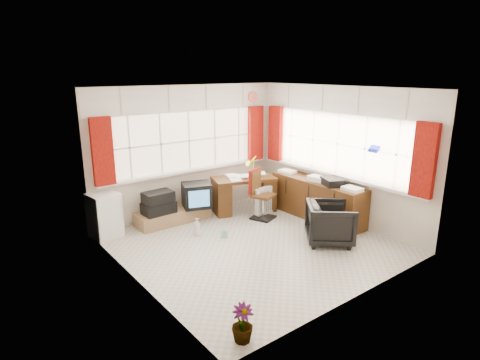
% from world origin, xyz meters
% --- Properties ---
extents(ground, '(4.00, 4.00, 0.00)m').
position_xyz_m(ground, '(0.00, 0.00, 0.00)').
color(ground, beige).
rests_on(ground, ground).
extents(room_walls, '(4.00, 4.00, 4.00)m').
position_xyz_m(room_walls, '(0.00, 0.00, 1.50)').
color(room_walls, beige).
rests_on(room_walls, ground).
extents(window_back, '(3.70, 0.12, 3.60)m').
position_xyz_m(window_back, '(0.00, 1.94, 0.95)').
color(window_back, '#FFE7C9').
rests_on(window_back, room_walls).
extents(window_right, '(0.12, 3.70, 3.60)m').
position_xyz_m(window_right, '(1.94, 0.00, 0.95)').
color(window_right, '#FFE7C9').
rests_on(window_right, room_walls).
extents(curtains, '(3.83, 3.83, 1.15)m').
position_xyz_m(curtains, '(0.92, 0.93, 1.46)').
color(curtains, '#9C1A08').
rests_on(curtains, room_walls).
extents(overhead_cabinets, '(3.98, 3.98, 0.48)m').
position_xyz_m(overhead_cabinets, '(0.98, 0.98, 2.25)').
color(overhead_cabinets, white).
rests_on(overhead_cabinets, room_walls).
extents(desk, '(1.35, 0.95, 0.74)m').
position_xyz_m(desk, '(0.87, 1.38, 0.39)').
color(desk, '#503312').
rests_on(desk, ground).
extents(desk_lamp, '(0.13, 0.11, 0.39)m').
position_xyz_m(desk_lamp, '(1.14, 1.41, 0.97)').
color(desk_lamp, yellow).
rests_on(desk_lamp, desk).
extents(task_chair, '(0.52, 0.53, 0.95)m').
position_xyz_m(task_chair, '(0.87, 0.91, 0.50)').
color(task_chair, black).
rests_on(task_chair, ground).
extents(office_chair, '(1.04, 1.04, 0.68)m').
position_xyz_m(office_chair, '(1.05, -0.70, 0.34)').
color(office_chair, black).
rests_on(office_chair, ground).
extents(radiator, '(0.39, 0.18, 0.57)m').
position_xyz_m(radiator, '(1.02, 0.95, 0.23)').
color(radiator, white).
rests_on(radiator, ground).
extents(credenza, '(0.50, 2.00, 0.85)m').
position_xyz_m(credenza, '(1.73, 0.20, 0.39)').
color(credenza, '#503312').
rests_on(credenza, ground).
extents(file_tray, '(0.45, 0.49, 0.13)m').
position_xyz_m(file_tray, '(1.69, -0.16, 0.82)').
color(file_tray, black).
rests_on(file_tray, credenza).
extents(tv_bench, '(1.40, 0.50, 0.25)m').
position_xyz_m(tv_bench, '(-0.55, 1.72, 0.12)').
color(tv_bench, '#937149').
rests_on(tv_bench, ground).
extents(crt_tv, '(0.63, 0.60, 0.46)m').
position_xyz_m(crt_tv, '(-0.12, 1.56, 0.48)').
color(crt_tv, black).
rests_on(crt_tv, tv_bench).
extents(hifi_stack, '(0.58, 0.38, 0.41)m').
position_xyz_m(hifi_stack, '(-0.86, 1.67, 0.45)').
color(hifi_stack, black).
rests_on(hifi_stack, tv_bench).
extents(mini_fridge, '(0.51, 0.51, 0.77)m').
position_xyz_m(mini_fridge, '(-1.80, 1.80, 0.38)').
color(mini_fridge, white).
rests_on(mini_fridge, ground).
extents(spray_bottle_a, '(0.17, 0.17, 0.31)m').
position_xyz_m(spray_bottle_a, '(-0.54, 0.89, 0.16)').
color(spray_bottle_a, silver).
rests_on(spray_bottle_a, ground).
extents(spray_bottle_b, '(0.09, 0.10, 0.19)m').
position_xyz_m(spray_bottle_b, '(-0.22, 0.53, 0.10)').
color(spray_bottle_b, '#87C9BC').
rests_on(spray_bottle_b, ground).
extents(flower_vase, '(0.29, 0.29, 0.42)m').
position_xyz_m(flower_vase, '(-1.64, -1.80, 0.21)').
color(flower_vase, black).
rests_on(flower_vase, ground).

